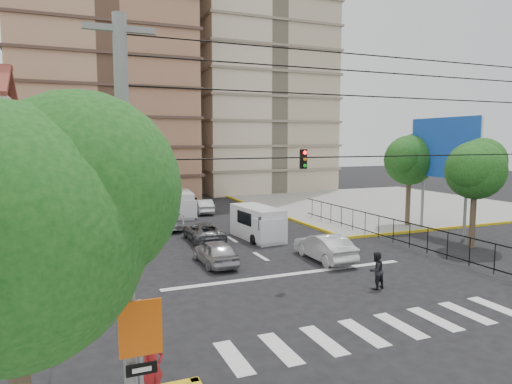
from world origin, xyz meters
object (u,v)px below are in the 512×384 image
van_right_lane (259,224)px  traffic_light_nw (113,204)px  van_left_lane (181,205)px  pedestrian_sw_corner (153,367)px  car_silver_front_left (215,252)px  car_white_front_right (324,247)px  pedestrian_crosswalk (376,270)px  district_sign (141,342)px

van_right_lane → traffic_light_nw: bearing=-176.5°
van_left_lane → pedestrian_sw_corner: bearing=-97.5°
van_left_lane → pedestrian_sw_corner: 28.79m
car_silver_front_left → car_white_front_right: size_ratio=0.88×
traffic_light_nw → van_left_lane: 14.40m
pedestrian_sw_corner → pedestrian_crosswalk: pedestrian_sw_corner is taller
traffic_light_nw → van_left_lane: size_ratio=0.87×
district_sign → van_right_lane: (10.46, 18.48, -1.39)m
car_white_front_right → pedestrian_crosswalk: (-0.42, -5.17, 0.10)m
traffic_light_nw → pedestrian_crosswalk: size_ratio=2.61×
van_left_lane → traffic_light_nw: bearing=-111.2°
district_sign → van_left_lane: bearing=75.3°
traffic_light_nw → car_white_front_right: 12.06m
car_silver_front_left → pedestrian_sw_corner: pedestrian_sw_corner is taller
car_white_front_right → pedestrian_sw_corner: (-11.25, -10.40, 0.20)m
district_sign → van_right_lane: size_ratio=0.64×
traffic_light_nw → van_right_lane: traffic_light_nw is taller
van_right_lane → car_white_front_right: (1.30, -6.34, -0.32)m
van_left_lane → car_silver_front_left: size_ratio=1.26×
traffic_light_nw → van_right_lane: size_ratio=0.88×
van_left_lane → car_silver_front_left: van_left_lane is taller
district_sign → car_silver_front_left: district_sign is taller
district_sign → van_left_lane: 30.63m
van_left_lane → car_white_front_right: van_left_lane is taller
traffic_light_nw → van_right_lane: (9.46, 1.44, -2.05)m
van_right_lane → van_left_lane: size_ratio=0.99×
traffic_light_nw → pedestrian_crosswalk: (10.34, -10.06, -2.27)m
district_sign → pedestrian_sw_corner: bearing=73.6°
car_white_front_right → car_silver_front_left: bearing=-14.0°
pedestrian_sw_corner → pedestrian_crosswalk: 12.03m
van_left_lane → pedestrian_sw_corner: (-7.23, -27.86, -0.12)m
district_sign → van_left_lane: (7.74, 29.60, -1.39)m
van_right_lane → pedestrian_sw_corner: size_ratio=3.16×
district_sign → pedestrian_sw_corner: district_sign is taller
district_sign → car_white_front_right: district_sign is taller
van_left_lane → car_white_front_right: (4.02, -17.46, -0.31)m
van_left_lane → pedestrian_crosswalk: 22.91m
van_right_lane → car_silver_front_left: bearing=-138.5°
van_right_lane → pedestrian_sw_corner: (-9.95, -16.74, -0.12)m
car_silver_front_left → car_white_front_right: car_white_front_right is taller
van_left_lane → district_sign: bearing=-97.6°
district_sign → pedestrian_sw_corner: (0.51, 1.74, -1.51)m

